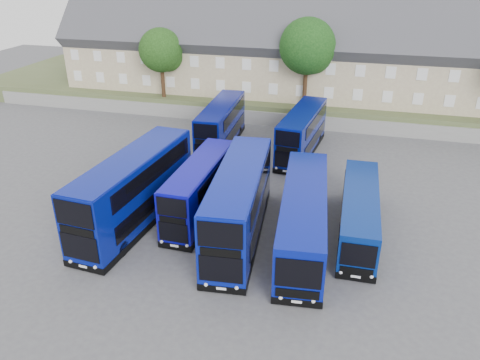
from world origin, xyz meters
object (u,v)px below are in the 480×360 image
tree_west (162,52)px  tree_mid (309,48)px  coach_east_a (303,218)px  dd_front_left (134,191)px  dd_front_mid (200,190)px

tree_west → tree_mid: size_ratio=0.83×
coach_east_a → tree_mid: (-3.00, 23.27, 6.33)m
dd_front_left → dd_front_mid: dd_front_left is taller
coach_east_a → tree_mid: bearing=92.0°
dd_front_mid → tree_mid: tree_mid is taller
tree_west → tree_mid: tree_mid is taller
dd_front_left → dd_front_mid: (3.93, 2.18, -0.48)m
dd_front_mid → coach_east_a: bearing=-11.6°
dd_front_mid → tree_mid: bearing=79.3°
tree_west → dd_front_mid: bearing=-61.4°
coach_east_a → dd_front_mid: bearing=162.0°
dd_front_mid → tree_west: bearing=119.6°
dd_front_left → coach_east_a: 11.44m
dd_front_left → tree_west: bearing=112.8°
dd_front_mid → dd_front_left: bearing=-150.0°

